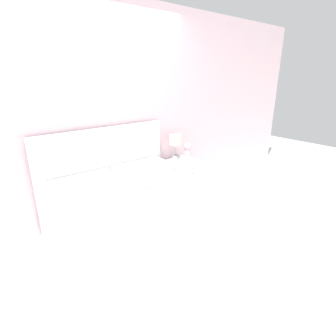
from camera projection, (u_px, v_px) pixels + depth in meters
The scene contains 8 objects.
ground_plane at pixel (109, 213), 3.49m from camera, with size 12.00×12.00×0.00m, color silver.
wall_back at pixel (98, 114), 3.11m from camera, with size 8.00×0.06×2.60m.
bed at pixel (150, 224), 2.70m from camera, with size 1.67×2.08×1.15m.
nightstand at pixel (182, 179), 3.90m from camera, with size 0.43×0.44×0.56m.
table_lamp at pixel (176, 142), 3.76m from camera, with size 0.18×0.18×0.38m.
flower_vase at pixel (188, 150), 3.87m from camera, with size 0.12×0.12×0.25m.
teacup at pixel (191, 160), 3.78m from camera, with size 0.11×0.11×0.07m.
alarm_clock at pixel (181, 161), 3.69m from camera, with size 0.09×0.06×0.07m.
Camera 1 is at (-1.36, -2.88, 1.75)m, focal length 28.00 mm.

